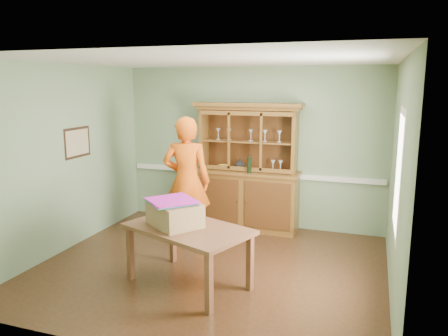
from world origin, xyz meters
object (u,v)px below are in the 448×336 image
at_px(dining_table, 188,234).
at_px(person, 187,181).
at_px(china_hutch, 247,185).
at_px(cardboard_box, 175,214).

relative_size(dining_table, person, 0.86).
bearing_deg(person, dining_table, 101.06).
bearing_deg(dining_table, person, 135.24).
distance_m(dining_table, person, 1.45).
relative_size(china_hutch, person, 1.08).
bearing_deg(person, cardboard_box, 94.40).
bearing_deg(cardboard_box, person, 107.66).
distance_m(china_hutch, person, 1.24).
relative_size(china_hutch, cardboard_box, 3.51).
bearing_deg(dining_table, china_hutch, 109.44).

